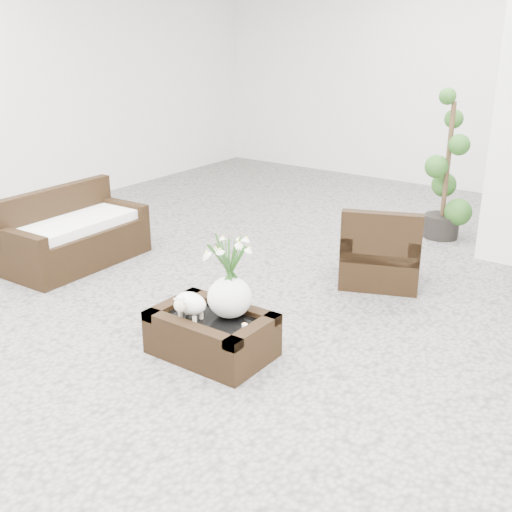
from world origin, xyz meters
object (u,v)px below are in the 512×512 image
Objects in this scene: armchair at (382,243)px; loveseat at (76,228)px; coffee_table at (212,336)px; topiary at (447,167)px.

loveseat is (-2.82, -1.43, -0.00)m from armchair.
loveseat is at bearing 163.97° from coffee_table.
armchair reaches higher than coffee_table.
coffee_table is 1.14× the size of armchair.
armchair is 0.54× the size of loveseat.
topiary reaches higher than armchair.
armchair reaches higher than loveseat.
loveseat is at bearing -132.05° from topiary.
armchair is (0.40, 2.12, 0.24)m from coffee_table.
topiary is at bearing 83.99° from coffee_table.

